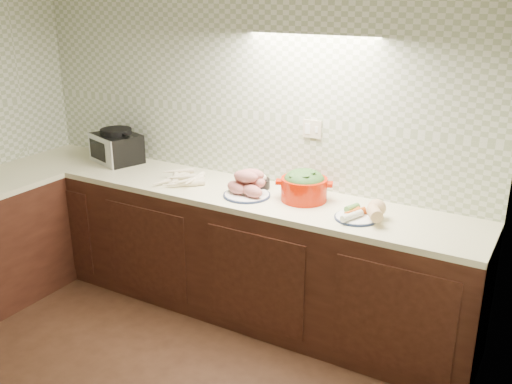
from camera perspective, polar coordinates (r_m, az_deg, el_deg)
The scene contains 8 objects.
room at distance 2.69m, azimuth -21.84°, elevation 5.96°, with size 3.60×3.60×2.60m.
counter at distance 3.99m, azimuth -18.36°, elevation -7.44°, with size 3.60×3.60×0.90m.
toaster_oven at distance 4.64m, azimuth -13.77°, elevation 4.44°, with size 0.45×0.39×0.27m.
parsnip_pile at distance 4.08m, azimuth -7.18°, elevation 1.41°, with size 0.36×0.36×0.08m.
sweet_potato_plate at distance 3.77m, azimuth -0.84°, elevation 0.70°, with size 0.31×0.31×0.19m.
onion_bowl at distance 3.93m, azimuth 0.13°, elevation 1.11°, with size 0.17×0.17×0.13m.
dutch_oven at distance 3.69m, azimuth 4.83°, elevation 0.67°, with size 0.39×0.39×0.21m.
veg_plate at distance 3.47m, azimuth 10.95°, elevation -1.96°, with size 0.33×0.34×0.12m.
Camera 1 is at (2.07, -1.61, 2.20)m, focal length 40.00 mm.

